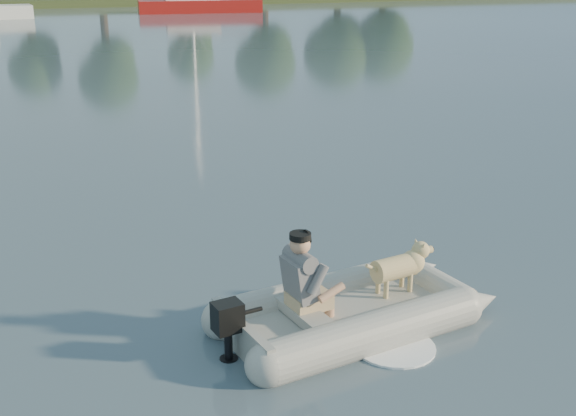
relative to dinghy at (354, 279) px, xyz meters
name	(u,v)px	position (x,y,z in m)	size (l,w,h in m)	color
water	(308,344)	(-0.65, -0.27, -0.55)	(160.00, 160.00, 0.00)	slate
shore_bank	(57,1)	(-0.65, 61.73, -0.30)	(160.00, 12.00, 0.70)	#47512D
dinghy	(354,279)	(0.00, 0.00, 0.00)	(4.39, 3.11, 1.29)	#969692
man	(302,275)	(-0.65, -0.07, 0.17)	(0.67, 0.58, 1.00)	slate
dog	(395,272)	(0.58, 0.16, -0.07)	(0.86, 0.31, 0.58)	tan
outboard_motor	(228,334)	(-1.52, -0.28, -0.26)	(0.38, 0.27, 0.73)	black
sailboat	(199,5)	(8.91, 48.03, 0.00)	(9.22, 3.63, 12.36)	#9E1612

